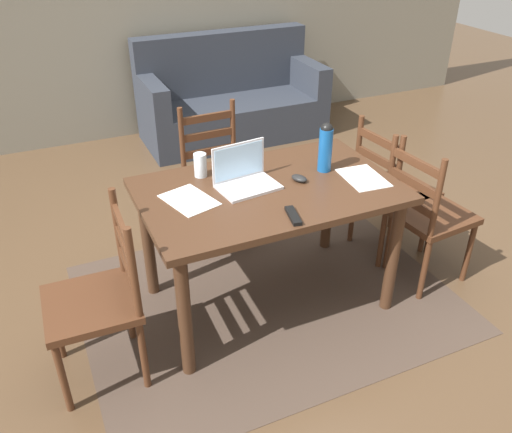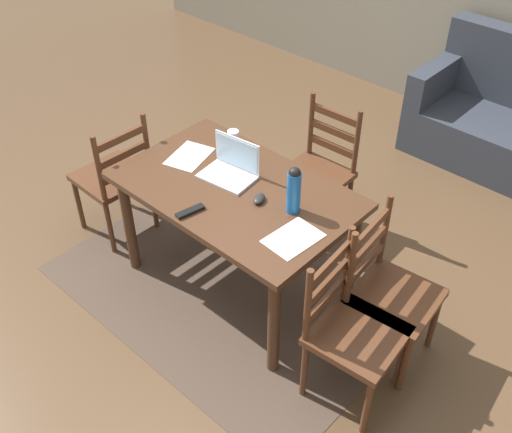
{
  "view_description": "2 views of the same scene",
  "coord_description": "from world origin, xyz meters",
  "px_view_note": "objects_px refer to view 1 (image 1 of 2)",
  "views": [
    {
      "loc": [
        -1.12,
        -2.32,
        2.15
      ],
      "look_at": [
        -0.13,
        -0.13,
        0.7
      ],
      "focal_mm": 37.41,
      "sensor_mm": 36.0,
      "label": 1
    },
    {
      "loc": [
        2.0,
        -2.01,
        2.9
      ],
      "look_at": [
        0.04,
        0.13,
        0.51
      ],
      "focal_mm": 42.37,
      "sensor_mm": 36.0,
      "label": 2
    }
  ],
  "objects_px": {
    "dining_table": "(269,205)",
    "tv_remote": "(293,216)",
    "chair_left_near": "(99,300)",
    "water_bottle": "(326,146)",
    "laptop": "(244,175)",
    "drinking_glass": "(200,165)",
    "chair_far_head": "(218,178)",
    "computer_mouse": "(299,178)",
    "chair_right_near": "(426,215)",
    "chair_right_far": "(391,190)",
    "couch": "(231,101)"
  },
  "relations": [
    {
      "from": "laptop",
      "to": "tv_remote",
      "type": "height_order",
      "value": "laptop"
    },
    {
      "from": "chair_left_near",
      "to": "couch",
      "type": "xyz_separation_m",
      "value": [
        1.79,
        2.75,
        -0.11
      ]
    },
    {
      "from": "chair_right_near",
      "to": "computer_mouse",
      "type": "distance_m",
      "value": 0.89
    },
    {
      "from": "drinking_glass",
      "to": "chair_far_head",
      "type": "bearing_deg",
      "value": 61.13
    },
    {
      "from": "chair_right_near",
      "to": "chair_left_near",
      "type": "bearing_deg",
      "value": 179.93
    },
    {
      "from": "dining_table",
      "to": "computer_mouse",
      "type": "distance_m",
      "value": 0.23
    },
    {
      "from": "chair_far_head",
      "to": "chair_left_near",
      "type": "height_order",
      "value": "same"
    },
    {
      "from": "chair_right_near",
      "to": "couch",
      "type": "xyz_separation_m",
      "value": [
        -0.2,
        2.75,
        -0.11
      ]
    },
    {
      "from": "chair_right_near",
      "to": "chair_left_near",
      "type": "height_order",
      "value": "same"
    },
    {
      "from": "computer_mouse",
      "to": "water_bottle",
      "type": "bearing_deg",
      "value": -4.09
    },
    {
      "from": "chair_left_near",
      "to": "tv_remote",
      "type": "height_order",
      "value": "chair_left_near"
    },
    {
      "from": "drinking_glass",
      "to": "couch",
      "type": "bearing_deg",
      "value": 64.59
    },
    {
      "from": "dining_table",
      "to": "tv_remote",
      "type": "height_order",
      "value": "tv_remote"
    },
    {
      "from": "chair_left_near",
      "to": "computer_mouse",
      "type": "bearing_deg",
      "value": 8.46
    },
    {
      "from": "water_bottle",
      "to": "laptop",
      "type": "bearing_deg",
      "value": 177.54
    },
    {
      "from": "chair_left_near",
      "to": "drinking_glass",
      "type": "xyz_separation_m",
      "value": [
        0.7,
        0.46,
        0.39
      ]
    },
    {
      "from": "chair_right_far",
      "to": "computer_mouse",
      "type": "bearing_deg",
      "value": -167.78
    },
    {
      "from": "chair_right_near",
      "to": "drinking_glass",
      "type": "xyz_separation_m",
      "value": [
        -1.28,
        0.47,
        0.39
      ]
    },
    {
      "from": "tv_remote",
      "to": "drinking_glass",
      "type": "bearing_deg",
      "value": -55.19
    },
    {
      "from": "dining_table",
      "to": "chair_right_near",
      "type": "relative_size",
      "value": 1.48
    },
    {
      "from": "chair_left_near",
      "to": "water_bottle",
      "type": "height_order",
      "value": "water_bottle"
    },
    {
      "from": "chair_right_near",
      "to": "computer_mouse",
      "type": "relative_size",
      "value": 9.5
    },
    {
      "from": "chair_right_near",
      "to": "computer_mouse",
      "type": "height_order",
      "value": "chair_right_near"
    },
    {
      "from": "chair_right_near",
      "to": "couch",
      "type": "distance_m",
      "value": 2.76
    },
    {
      "from": "chair_right_near",
      "to": "couch",
      "type": "bearing_deg",
      "value": 94.15
    },
    {
      "from": "chair_right_near",
      "to": "chair_far_head",
      "type": "height_order",
      "value": "same"
    },
    {
      "from": "chair_right_near",
      "to": "computer_mouse",
      "type": "bearing_deg",
      "value": 167.53
    },
    {
      "from": "chair_far_head",
      "to": "drinking_glass",
      "type": "xyz_separation_m",
      "value": [
        -0.29,
        -0.53,
        0.39
      ]
    },
    {
      "from": "chair_right_far",
      "to": "water_bottle",
      "type": "height_order",
      "value": "water_bottle"
    },
    {
      "from": "dining_table",
      "to": "tv_remote",
      "type": "bearing_deg",
      "value": -94.33
    },
    {
      "from": "chair_right_near",
      "to": "couch",
      "type": "relative_size",
      "value": 0.53
    },
    {
      "from": "chair_left_near",
      "to": "tv_remote",
      "type": "distance_m",
      "value": 1.03
    },
    {
      "from": "chair_left_near",
      "to": "water_bottle",
      "type": "relative_size",
      "value": 3.28
    },
    {
      "from": "laptop",
      "to": "drinking_glass",
      "type": "relative_size",
      "value": 2.53
    },
    {
      "from": "laptop",
      "to": "drinking_glass",
      "type": "height_order",
      "value": "laptop"
    },
    {
      "from": "chair_right_far",
      "to": "computer_mouse",
      "type": "relative_size",
      "value": 9.5
    },
    {
      "from": "dining_table",
      "to": "drinking_glass",
      "type": "distance_m",
      "value": 0.44
    },
    {
      "from": "chair_far_head",
      "to": "tv_remote",
      "type": "bearing_deg",
      "value": -91.2
    },
    {
      "from": "laptop",
      "to": "water_bottle",
      "type": "xyz_separation_m",
      "value": [
        0.49,
        -0.02,
        0.09
      ]
    },
    {
      "from": "couch",
      "to": "laptop",
      "type": "relative_size",
      "value": 5.23
    },
    {
      "from": "chair_left_near",
      "to": "couch",
      "type": "bearing_deg",
      "value": 56.97
    },
    {
      "from": "chair_right_far",
      "to": "tv_remote",
      "type": "relative_size",
      "value": 5.59
    },
    {
      "from": "chair_left_near",
      "to": "chair_right_far",
      "type": "bearing_deg",
      "value": 10.0
    },
    {
      "from": "couch",
      "to": "tv_remote",
      "type": "distance_m",
      "value": 3.05
    },
    {
      "from": "dining_table",
      "to": "chair_far_head",
      "type": "xyz_separation_m",
      "value": [
        -0.0,
        0.81,
        -0.21
      ]
    },
    {
      "from": "water_bottle",
      "to": "chair_right_far",
      "type": "bearing_deg",
      "value": 10.19
    },
    {
      "from": "laptop",
      "to": "drinking_glass",
      "type": "distance_m",
      "value": 0.27
    },
    {
      "from": "couch",
      "to": "drinking_glass",
      "type": "distance_m",
      "value": 2.58
    },
    {
      "from": "chair_far_head",
      "to": "water_bottle",
      "type": "height_order",
      "value": "water_bottle"
    },
    {
      "from": "chair_far_head",
      "to": "computer_mouse",
      "type": "height_order",
      "value": "chair_far_head"
    }
  ]
}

